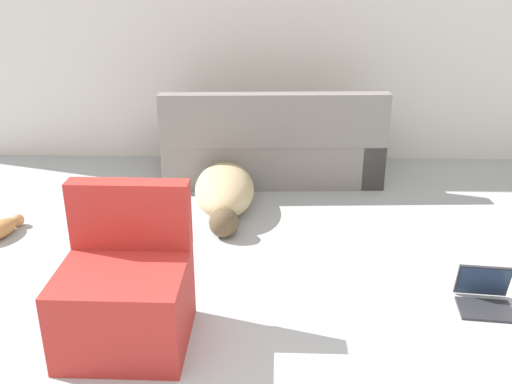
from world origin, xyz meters
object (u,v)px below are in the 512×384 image
laptop_open (484,293)px  side_chair (126,293)px  couch (272,149)px  dog (225,191)px  cat (2,229)px

laptop_open → side_chair: (-2.03, -0.38, 0.21)m
couch → dog: (-0.38, -0.76, -0.11)m
dog → laptop_open: 2.11m
couch → laptop_open: 2.45m
couch → dog: size_ratio=1.49×
laptop_open → dog: bearing=147.2°
side_chair → couch: bearing=73.5°
side_chair → laptop_open: bearing=11.4°
dog → cat: (-1.61, -0.52, -0.10)m
cat → laptop_open: laptop_open is taller
couch → dog: 0.86m
side_chair → cat: bearing=136.6°
cat → side_chair: size_ratio=0.60×
cat → side_chair: side_chair is taller
couch → cat: size_ratio=3.98×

